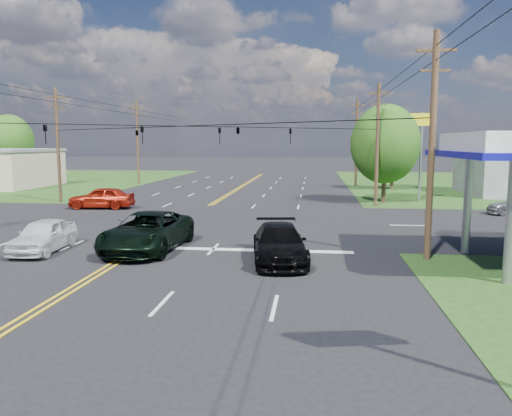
# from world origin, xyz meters

# --- Properties ---
(ground) EXTENTS (280.00, 280.00, 0.00)m
(ground) POSITION_xyz_m (0.00, 12.00, 0.00)
(ground) COLOR black
(ground) RESTS_ON ground
(stop_bar) EXTENTS (10.00, 0.50, 0.02)m
(stop_bar) POSITION_xyz_m (5.00, 4.00, 0.00)
(stop_bar) COLOR silver
(stop_bar) RESTS_ON ground
(pole_se) EXTENTS (1.60, 0.28, 9.50)m
(pole_se) POSITION_xyz_m (13.00, 3.00, 4.92)
(pole_se) COLOR #3F321B
(pole_se) RESTS_ON ground
(pole_nw) EXTENTS (1.60, 0.28, 9.50)m
(pole_nw) POSITION_xyz_m (-13.00, 21.00, 4.92)
(pole_nw) COLOR #3F321B
(pole_nw) RESTS_ON ground
(pole_ne) EXTENTS (1.60, 0.28, 9.50)m
(pole_ne) POSITION_xyz_m (13.00, 21.00, 4.92)
(pole_ne) COLOR #3F321B
(pole_ne) RESTS_ON ground
(pole_left_far) EXTENTS (1.60, 0.28, 10.00)m
(pole_left_far) POSITION_xyz_m (-13.00, 40.00, 5.17)
(pole_left_far) COLOR #3F321B
(pole_left_far) RESTS_ON ground
(pole_right_far) EXTENTS (1.60, 0.28, 10.00)m
(pole_right_far) POSITION_xyz_m (13.00, 40.00, 5.17)
(pole_right_far) COLOR #3F321B
(pole_right_far) RESTS_ON ground
(span_wire_signals) EXTENTS (26.00, 18.00, 1.13)m
(span_wire_signals) POSITION_xyz_m (0.00, 12.00, 6.00)
(span_wire_signals) COLOR black
(span_wire_signals) RESTS_ON ground
(power_lines) EXTENTS (26.04, 100.00, 0.64)m
(power_lines) POSITION_xyz_m (0.00, 10.00, 8.60)
(power_lines) COLOR black
(power_lines) RESTS_ON ground
(tree_right_a) EXTENTS (5.70, 5.70, 8.18)m
(tree_right_a) POSITION_xyz_m (14.00, 24.00, 4.87)
(tree_right_a) COLOR #3F321B
(tree_right_a) RESTS_ON ground
(tree_right_b) EXTENTS (4.94, 4.94, 7.09)m
(tree_right_b) POSITION_xyz_m (16.50, 36.00, 4.22)
(tree_right_b) COLOR #3F321B
(tree_right_b) RESTS_ON ground
(tree_far_l) EXTENTS (6.08, 6.08, 8.72)m
(tree_far_l) POSITION_xyz_m (-32.00, 44.00, 5.19)
(tree_far_l) COLOR #3F321B
(tree_far_l) RESTS_ON ground
(pickup_dkgreen) EXTENTS (3.22, 6.46, 1.76)m
(pickup_dkgreen) POSITION_xyz_m (0.50, 3.50, 0.88)
(pickup_dkgreen) COLOR black
(pickup_dkgreen) RESTS_ON ground
(suv_black) EXTENTS (2.85, 5.56, 1.54)m
(suv_black) POSITION_xyz_m (6.74, 2.02, 0.77)
(suv_black) COLOR black
(suv_black) RESTS_ON ground
(pickup_white) EXTENTS (2.08, 4.52, 1.50)m
(pickup_white) POSITION_xyz_m (-4.16, 2.68, 0.75)
(pickup_white) COLOR silver
(pickup_white) RESTS_ON ground
(sedan_red) EXTENTS (5.01, 2.38, 1.65)m
(sedan_red) POSITION_xyz_m (-7.85, 17.50, 0.83)
(sedan_red) COLOR #971A0B
(sedan_red) RESTS_ON ground
(polesign_ne) EXTENTS (2.07, 0.44, 7.47)m
(polesign_ne) POSITION_xyz_m (17.00, 24.45, 5.74)
(polesign_ne) COLOR #A5A5AA
(polesign_ne) RESTS_ON ground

